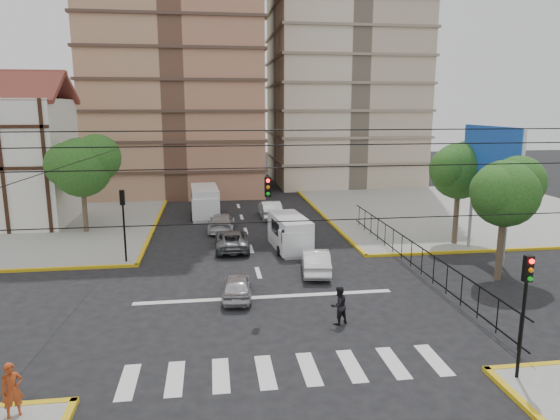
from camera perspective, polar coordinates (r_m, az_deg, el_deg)
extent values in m
plane|color=black|center=(24.33, -1.35, -10.95)|extent=(160.00, 160.00, 0.00)
cube|color=gray|center=(48.84, 19.71, 0.02)|extent=(26.00, 26.00, 0.15)
cube|color=silver|center=(18.98, 0.85, -17.85)|extent=(12.00, 2.40, 0.01)
cube|color=silver|center=(25.43, -1.67, -9.90)|extent=(13.00, 0.40, 0.01)
cube|color=silver|center=(45.61, -29.17, 4.71)|extent=(10.00, 8.00, 10.00)
cube|color=maroon|center=(47.20, -29.06, 12.12)|extent=(10.80, 4.25, 2.65)
cylinder|color=slate|center=(32.17, 24.32, -2.33)|extent=(0.20, 0.20, 4.00)
cylinder|color=slate|center=(35.52, 20.93, -0.82)|extent=(0.20, 0.20, 4.00)
cube|color=silver|center=(33.21, 23.08, 5.20)|extent=(0.25, 6.00, 4.00)
cube|color=blue|center=(33.11, 22.78, 5.21)|extent=(0.08, 6.20, 4.20)
cylinder|color=#473828|center=(29.76, 23.89, -3.47)|extent=(0.36, 0.36, 4.20)
sphere|color=#164E1A|center=(29.21, 24.34, 1.74)|extent=(3.60, 3.60, 3.60)
sphere|color=#164E1A|center=(29.87, 25.58, 2.89)|extent=(2.88, 2.88, 2.88)
sphere|color=#164E1A|center=(28.56, 23.46, 1.98)|extent=(2.70, 2.70, 2.70)
cylinder|color=#473828|center=(36.13, 19.49, -0.37)|extent=(0.36, 0.36, 4.48)
sphere|color=#164E1A|center=(35.67, 19.81, 4.22)|extent=(3.80, 3.80, 3.80)
sphere|color=#164E1A|center=(36.32, 20.98, 5.17)|extent=(3.04, 3.04, 3.04)
sphere|color=#164E1A|center=(35.03, 18.95, 4.47)|extent=(2.85, 2.85, 2.85)
cylinder|color=#473828|center=(40.13, -21.44, 0.43)|extent=(0.36, 0.36, 4.20)
sphere|color=#164E1A|center=(39.70, -21.75, 4.55)|extent=(4.40, 4.40, 4.40)
sphere|color=#164E1A|center=(39.68, -20.17, 5.62)|extent=(3.52, 3.52, 3.52)
sphere|color=#164E1A|center=(39.61, -23.11, 4.75)|extent=(3.30, 3.30, 3.30)
cylinder|color=black|center=(19.32, 25.87, -12.26)|extent=(0.12, 0.12, 3.50)
cube|color=black|center=(18.59, 26.48, -6.02)|extent=(0.28, 0.22, 0.90)
sphere|color=#FF0C0C|center=(18.50, 26.56, -5.13)|extent=(0.17, 0.17, 0.17)
cylinder|color=black|center=(31.47, -17.34, -2.58)|extent=(0.12, 0.12, 3.50)
cube|color=black|center=(31.02, -17.59, 1.36)|extent=(0.28, 0.22, 0.90)
sphere|color=#FF0C0C|center=(30.97, -17.62, 1.91)|extent=(0.17, 0.17, 0.17)
cube|color=black|center=(22.74, -1.42, 2.67)|extent=(0.28, 0.22, 0.90)
cylinder|color=black|center=(13.91, 2.81, -1.24)|extent=(18.00, 0.03, 0.03)
cube|color=silver|center=(33.40, 1.11, -2.62)|extent=(2.43, 5.01, 2.22)
cube|color=silver|center=(31.60, 1.66, -3.73)|extent=(1.95, 1.35, 1.55)
cube|color=black|center=(31.14, 1.77, -2.95)|extent=(1.79, 0.29, 0.87)
cylinder|color=black|center=(32.00, -0.08, -4.70)|extent=(0.25, 0.68, 0.68)
cylinder|color=black|center=(32.30, 3.15, -4.56)|extent=(0.25, 0.68, 0.68)
cylinder|color=black|center=(34.95, -0.78, -3.28)|extent=(0.25, 0.68, 0.68)
cylinder|color=black|center=(35.22, 2.19, -3.17)|extent=(0.25, 0.68, 0.68)
cube|color=silver|center=(43.98, -8.58, 0.95)|extent=(2.51, 5.66, 2.55)
cube|color=silver|center=(41.83, -8.60, 0.17)|extent=(2.18, 1.44, 1.78)
cube|color=black|center=(41.33, -8.63, 0.89)|extent=(2.06, 0.21, 1.00)
cylinder|color=black|center=(42.44, -9.99, -0.71)|extent=(0.25, 0.78, 0.78)
cylinder|color=black|center=(42.41, -7.14, -0.63)|extent=(0.25, 0.78, 0.78)
cylinder|color=black|center=(45.91, -9.85, 0.23)|extent=(0.25, 0.78, 0.78)
cylinder|color=black|center=(45.89, -7.22, 0.30)|extent=(0.25, 0.78, 0.78)
imported|color=#BBBABF|center=(25.24, -4.95, -8.63)|extent=(1.71, 3.72, 1.24)
imported|color=white|center=(28.85, 4.07, -5.80)|extent=(2.07, 4.45, 1.41)
imported|color=slate|center=(33.58, -5.53, -3.40)|extent=(2.22, 4.74, 1.31)
imported|color=silver|center=(38.60, -6.70, -1.40)|extent=(2.27, 4.82, 1.36)
imported|color=#242427|center=(38.29, 0.75, -1.44)|extent=(2.24, 4.17, 1.35)
imported|color=white|center=(42.80, -1.14, 0.08)|extent=(1.69, 4.63, 1.52)
imported|color=#AE411A|center=(17.88, -28.29, -17.65)|extent=(0.75, 0.67, 1.72)
imported|color=black|center=(22.33, 6.73, -10.77)|extent=(1.03, 0.93, 1.72)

